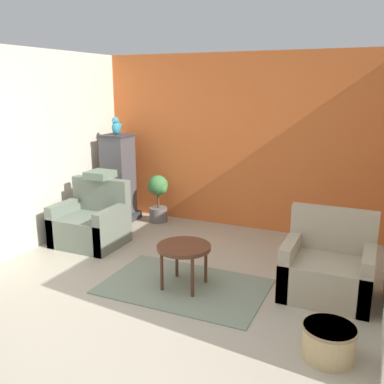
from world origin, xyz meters
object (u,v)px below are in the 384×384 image
object	(u,v)px
potted_plant	(158,195)
armchair_left	(91,224)
parrot	(116,126)
birdcage	(119,180)
coffee_table	(184,250)
wicker_basket	(329,341)
armchair_right	(328,269)

from	to	relation	value
potted_plant	armchair_left	bearing A→B (deg)	-106.25
parrot	birdcage	bearing A→B (deg)	-90.00
coffee_table	potted_plant	bearing A→B (deg)	125.38
armchair_left	birdcage	bearing A→B (deg)	103.18
coffee_table	parrot	distance (m)	2.79
parrot	potted_plant	bearing A→B (deg)	16.13
armchair_left	wicker_basket	bearing A→B (deg)	-21.73
armchair_left	wicker_basket	size ratio (longest dim) A/B	2.04
armchair_right	birdcage	world-z (taller)	birdcage
coffee_table	birdcage	size ratio (longest dim) A/B	0.42
parrot	wicker_basket	world-z (taller)	parrot
armchair_left	parrot	xyz separation A→B (m)	(-0.25, 1.05, 1.21)
armchair_left	wicker_basket	world-z (taller)	armchair_left
armchair_right	birdcage	xyz separation A→B (m)	(-3.34, 1.25, 0.37)
birdcage	wicker_basket	bearing A→B (deg)	-33.82
birdcage	potted_plant	bearing A→B (deg)	16.33
coffee_table	armchair_right	world-z (taller)	armchair_right
armchair_left	wicker_basket	distance (m)	3.50
armchair_left	birdcage	xyz separation A→B (m)	(-0.25, 1.05, 0.37)
potted_plant	wicker_basket	world-z (taller)	potted_plant
wicker_basket	birdcage	bearing A→B (deg)	146.18
armchair_left	potted_plant	bearing A→B (deg)	73.75
armchair_right	parrot	distance (m)	3.77
coffee_table	armchair_left	size ratio (longest dim) A/B	0.66
coffee_table	birdcage	world-z (taller)	birdcage
birdcage	parrot	distance (m)	0.84
coffee_table	birdcage	distance (m)	2.59
potted_plant	armchair_right	bearing A→B (deg)	-27.50
coffee_table	parrot	bearing A→B (deg)	138.62
armchair_right	wicker_basket	size ratio (longest dim) A/B	2.04
coffee_table	armchair_left	bearing A→B (deg)	158.77
armchair_right	coffee_table	bearing A→B (deg)	-162.21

